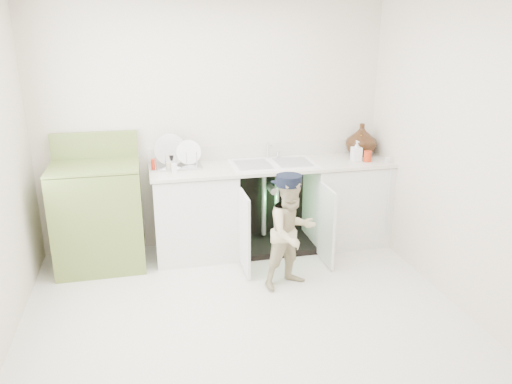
% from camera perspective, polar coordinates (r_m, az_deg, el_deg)
% --- Properties ---
extents(ground, '(3.50, 3.50, 0.00)m').
position_cam_1_polar(ground, '(4.16, -1.33, -13.64)').
color(ground, beige).
rests_on(ground, ground).
extents(room_shell, '(6.00, 5.50, 1.26)m').
position_cam_1_polar(room_shell, '(3.65, -1.47, 3.24)').
color(room_shell, beige).
rests_on(room_shell, ground).
extents(counter_run, '(2.44, 1.02, 1.24)m').
position_cam_1_polar(counter_run, '(5.14, 2.26, -1.29)').
color(counter_run, silver).
rests_on(counter_run, ground).
extents(avocado_stove, '(0.81, 0.65, 1.25)m').
position_cam_1_polar(avocado_stove, '(4.96, -17.52, -2.45)').
color(avocado_stove, olive).
rests_on(avocado_stove, ground).
extents(repair_worker, '(0.59, 0.76, 1.02)m').
position_cam_1_polar(repair_worker, '(4.35, 4.09, -4.51)').
color(repair_worker, '#BFB189').
rests_on(repair_worker, ground).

